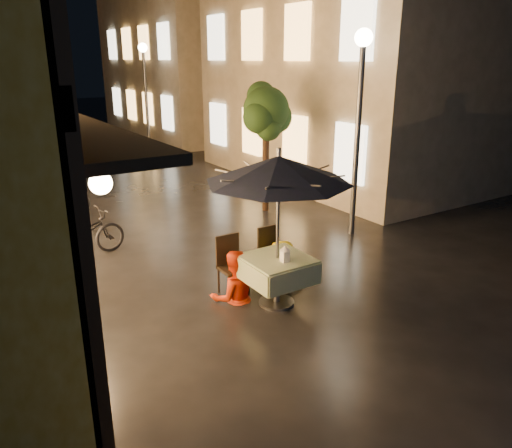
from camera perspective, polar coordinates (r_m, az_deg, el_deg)
ground at (r=7.97m, az=4.76°, el=-9.07°), size 90.00×90.00×0.00m
east_building_near at (r=16.91m, az=12.32°, el=17.17°), size 7.30×9.30×6.80m
east_building_far at (r=26.38m, az=-6.33°, el=18.32°), size 7.30×10.30×7.30m
street_tree at (r=12.21m, az=1.19°, el=12.56°), size 1.43×1.20×3.15m
streetlamp_near at (r=10.58m, az=11.79°, el=13.99°), size 0.36×0.36×4.23m
streetlamp_far at (r=20.92m, az=-12.59°, el=15.97°), size 0.36×0.36×4.23m
cafe_table at (r=7.71m, az=2.42°, el=-5.17°), size 0.99×0.99×0.78m
patio_umbrella at (r=7.23m, az=2.59°, el=6.24°), size 2.18×2.18×2.46m
cafe_chair_left at (r=8.10m, az=-2.91°, el=-4.34°), size 0.42×0.42×0.97m
cafe_chair_right at (r=8.50m, az=1.78°, el=-3.21°), size 0.42×0.42×0.97m
table_lantern at (r=7.43m, az=3.32°, el=-3.33°), size 0.16×0.16×0.25m
person_orange at (r=7.79m, az=-2.63°, el=-3.22°), size 0.89×0.76×1.60m
person_yellow at (r=8.27m, az=3.06°, el=-2.17°), size 1.11×0.83×1.53m
bicycle_0 at (r=10.04m, az=-19.44°, el=-1.27°), size 1.84×0.89×0.93m
bicycle_1 at (r=11.10m, az=-22.79°, el=0.04°), size 1.53×0.76×0.88m
bicycle_2 at (r=11.71m, az=-22.13°, el=0.84°), size 1.58×0.67×0.81m
bicycle_3 at (r=12.45m, az=-22.02°, el=2.37°), size 1.76×0.75×1.02m
bicycle_4 at (r=13.32m, az=-23.36°, el=2.95°), size 1.85×1.19×0.92m
bicycle_5 at (r=14.75m, az=-23.99°, el=4.22°), size 1.52×0.52×0.90m
bicycle_6 at (r=15.46m, az=-23.92°, el=4.78°), size 1.75×0.94×0.88m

